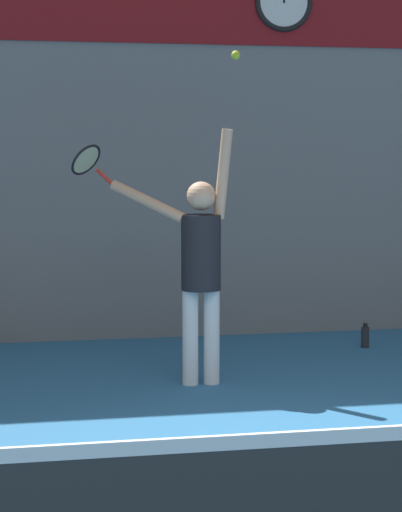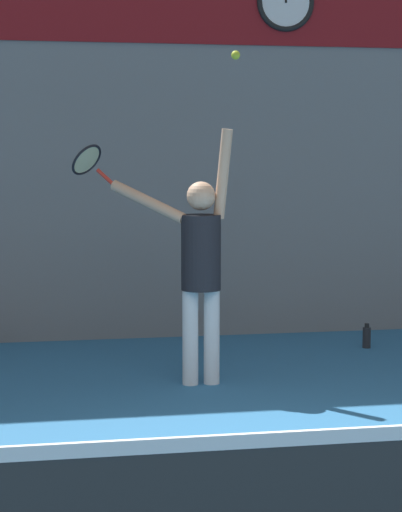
% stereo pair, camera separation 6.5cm
% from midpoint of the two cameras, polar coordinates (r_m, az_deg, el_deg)
% --- Properties ---
extents(back_wall, '(18.00, 0.10, 5.00)m').
position_cam_midpoint_polar(back_wall, '(9.51, -0.94, 10.04)').
color(back_wall, slate).
rests_on(back_wall, ground_plane).
extents(scoreboard_clock, '(0.60, 0.05, 0.60)m').
position_cam_midpoint_polar(scoreboard_clock, '(9.74, 4.92, 15.32)').
color(scoreboard_clock, white).
extents(tennis_player, '(0.98, 0.63, 2.09)m').
position_cam_midpoint_polar(tennis_player, '(7.51, -0.35, -0.20)').
color(tennis_player, white).
rests_on(tennis_player, ground_plane).
extents(tennis_racket, '(0.41, 0.40, 0.36)m').
position_cam_midpoint_polar(tennis_racket, '(7.96, -7.23, 5.80)').
color(tennis_racket, red).
extents(tennis_ball, '(0.07, 0.07, 0.07)m').
position_cam_midpoint_polar(tennis_ball, '(7.46, 1.89, 12.25)').
color(tennis_ball, '#CCDB2D').
extents(water_bottle, '(0.08, 0.08, 0.24)m').
position_cam_midpoint_polar(water_bottle, '(9.20, 9.87, -4.91)').
color(water_bottle, '#262628').
rests_on(water_bottle, ground_plane).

